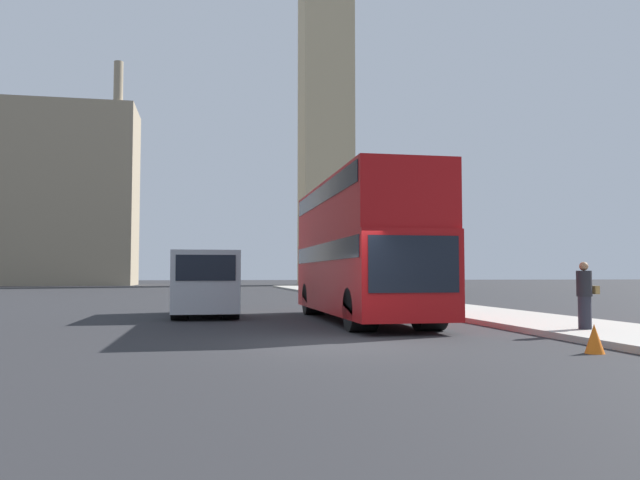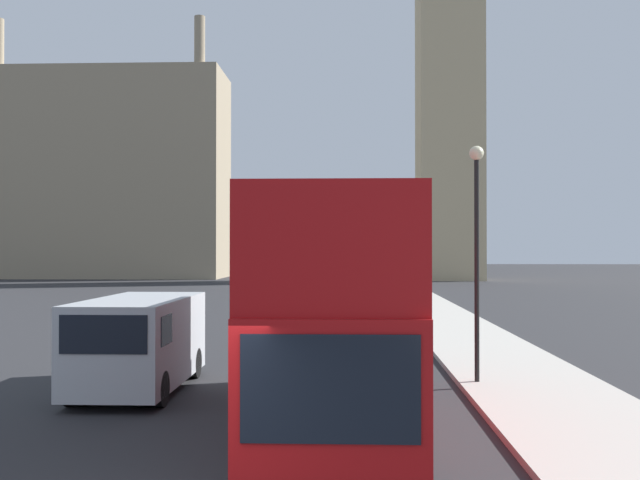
# 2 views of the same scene
# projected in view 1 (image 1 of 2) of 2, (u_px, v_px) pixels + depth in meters

# --- Properties ---
(ground_plane) EXTENTS (300.00, 300.00, 0.00)m
(ground_plane) POSITION_uv_depth(u_px,v_px,m) (343.00, 344.00, 13.09)
(ground_plane) COLOR #28282B
(sidewalk_strip) EXTENTS (3.64, 120.00, 0.15)m
(sidewalk_strip) POSITION_uv_depth(u_px,v_px,m) (632.00, 335.00, 14.34)
(sidewalk_strip) COLOR #ADA89E
(sidewalk_strip) RESTS_ON ground_plane
(clock_tower) EXTENTS (7.38, 7.55, 59.07)m
(clock_tower) POSITION_uv_depth(u_px,v_px,m) (326.00, 68.00, 87.07)
(clock_tower) COLOR tan
(clock_tower) RESTS_ON ground_plane
(building_block_distant) EXTENTS (27.05, 10.03, 29.50)m
(building_block_distant) POSITION_uv_depth(u_px,v_px,m) (31.00, 195.00, 83.27)
(building_block_distant) COLOR gray
(building_block_distant) RESTS_ON ground_plane
(red_double_decker_bus) EXTENTS (2.60, 10.03, 4.36)m
(red_double_decker_bus) POSITION_uv_depth(u_px,v_px,m) (362.00, 244.00, 19.73)
(red_double_decker_bus) COLOR #A80F11
(red_double_decker_bus) RESTS_ON ground_plane
(white_van) EXTENTS (2.21, 5.19, 2.25)m
(white_van) POSITION_uv_depth(u_px,v_px,m) (206.00, 282.00, 21.94)
(white_van) COLOR #B2B7BC
(white_van) RESTS_ON ground_plane
(pedestrian) EXTENTS (0.52, 0.36, 1.63)m
(pedestrian) POSITION_uv_depth(u_px,v_px,m) (585.00, 295.00, 15.10)
(pedestrian) COLOR #23232D
(pedestrian) RESTS_ON sidewalk_strip
(street_lamp) EXTENTS (0.36, 0.36, 5.89)m
(street_lamp) POSITION_uv_depth(u_px,v_px,m) (421.00, 210.00, 24.40)
(street_lamp) COLOR black
(street_lamp) RESTS_ON sidewalk_strip
(traffic_cone) EXTENTS (0.36, 0.36, 0.55)m
(traffic_cone) POSITION_uv_depth(u_px,v_px,m) (594.00, 339.00, 11.60)
(traffic_cone) COLOR orange
(traffic_cone) RESTS_ON ground_plane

